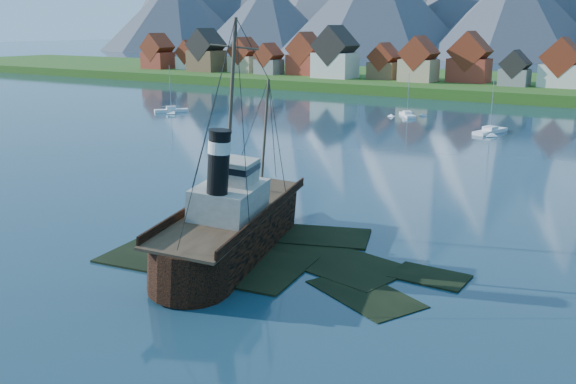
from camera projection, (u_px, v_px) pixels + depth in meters
The scene contains 9 objects.
ground at pixel (247, 261), 56.44m from camera, with size 1400.00×1400.00×0.00m, color #183344.
shoal at pixel (277, 261), 57.36m from camera, with size 31.71×21.24×1.14m.
shore_bank at pixel (575, 93), 195.18m from camera, with size 600.00×80.00×3.20m, color #1F4C15.
seawall at pixel (550, 106), 164.17m from camera, with size 600.00×2.50×2.00m, color #3F3D38.
town at pixel (452, 63), 195.59m from camera, with size 250.96×16.69×17.30m.
tugboat_wreck at pixel (241, 221), 58.61m from camera, with size 6.41×27.63×21.89m.
sailboat_b at pixel (171, 111), 152.91m from camera, with size 6.50×7.39×11.45m.
sailboat_c at pixel (407, 115), 145.50m from camera, with size 6.23×7.53×10.15m.
sailboat_e at pixel (490, 132), 123.10m from camera, with size 4.48×9.58×10.78m.
Camera 1 is at (31.61, -42.81, 20.09)m, focal length 40.00 mm.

